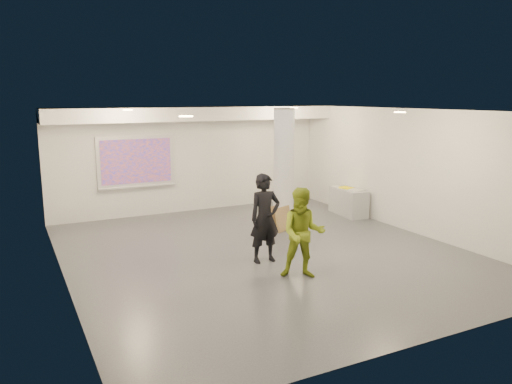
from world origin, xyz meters
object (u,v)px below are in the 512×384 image
column (284,168)px  credenza (348,202)px  projection_screen (136,162)px  woman (265,218)px  man (303,233)px

column → credenza: bearing=4.8°
projection_screen → credenza: projection_screen is taller
column → projection_screen: size_ratio=1.43×
woman → projection_screen: bearing=106.0°
projection_screen → credenza: (5.32, -2.47, -1.15)m
credenza → woman: bearing=-142.3°
credenza → man: man is taller
column → man: 3.81m
column → projection_screen: bearing=139.4°
column → credenza: 2.50m
column → projection_screen: (-3.10, 2.65, 0.03)m
column → credenza: size_ratio=2.33×
column → woman: size_ratio=1.67×
column → credenza: column is taller
column → man: size_ratio=1.79×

